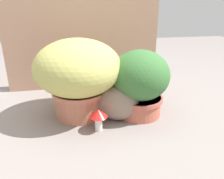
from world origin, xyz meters
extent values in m
plane|color=gray|center=(0.00, 0.00, 0.00)|extent=(6.00, 6.00, 0.00)
cube|color=tan|center=(0.04, 0.59, 0.49)|extent=(1.22, 0.03, 0.99)
cylinder|color=#B86D52|center=(-0.02, 0.09, 0.09)|extent=(0.31, 0.31, 0.17)
cylinder|color=#BB6F59|center=(-0.02, 0.09, 0.16)|extent=(0.34, 0.34, 0.02)
ellipsoid|color=tan|center=(-0.02, 0.09, 0.32)|extent=(0.53, 0.53, 0.34)
cylinder|color=#BB604A|center=(0.35, 0.03, 0.06)|extent=(0.28, 0.28, 0.12)
cylinder|color=#BB5C4D|center=(0.35, 0.03, 0.11)|extent=(0.30, 0.30, 0.02)
ellipsoid|color=#386C34|center=(0.35, 0.03, 0.26)|extent=(0.36, 0.36, 0.31)
ellipsoid|color=gray|center=(0.20, -0.02, 0.11)|extent=(0.30, 0.23, 0.22)
ellipsoid|color=tan|center=(0.29, -0.04, 0.10)|extent=(0.09, 0.12, 0.11)
sphere|color=gray|center=(0.31, -0.05, 0.23)|extent=(0.14, 0.14, 0.11)
cone|color=gray|center=(0.31, -0.02, 0.29)|extent=(0.04, 0.04, 0.04)
cone|color=gray|center=(0.30, -0.07, 0.29)|extent=(0.04, 0.04, 0.04)
cylinder|color=gray|center=(0.10, 0.06, 0.02)|extent=(0.19, 0.08, 0.07)
cylinder|color=silver|center=(0.07, -0.13, 0.04)|extent=(0.04, 0.04, 0.09)
cone|color=red|center=(0.07, -0.13, 0.11)|extent=(0.10, 0.10, 0.04)
cylinder|color=silver|center=(0.03, 0.00, 0.04)|extent=(0.03, 0.03, 0.08)
cone|color=pink|center=(0.03, 0.00, 0.09)|extent=(0.07, 0.07, 0.03)
camera|label=1|loc=(-0.06, -1.22, 0.69)|focal=35.69mm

